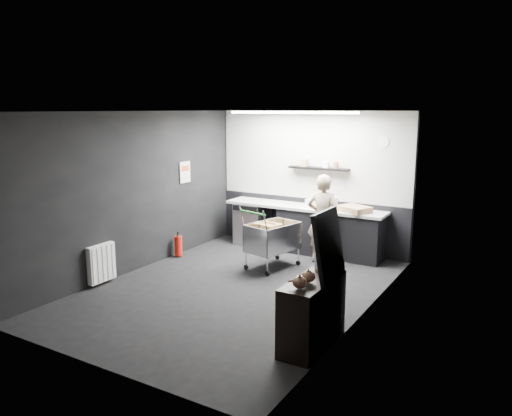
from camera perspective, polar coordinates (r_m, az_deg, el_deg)
The scene contains 22 objects.
floor at distance 7.82m, azimuth -2.30°, elevation -9.22°, with size 5.50×5.50×0.00m, color black.
ceiling at distance 7.32m, azimuth -2.47°, elevation 10.98°, with size 5.50×5.50×0.00m, color white.
wall_back at distance 9.84m, azimuth 6.35°, elevation 3.12°, with size 5.50×5.50×0.00m, color black.
wall_front at distance 5.41m, azimuth -18.41°, elevation -4.17°, with size 5.50×5.50×0.00m, color black.
wall_left at distance 8.69m, azimuth -13.54°, elevation 1.78°, with size 5.50×5.50×0.00m, color black.
wall_right at distance 6.60m, azimuth 12.36°, elevation -1.11°, with size 5.50×5.50×0.00m, color black.
kitchen_wall_panel at distance 9.77m, azimuth 6.36°, elevation 6.01°, with size 3.95×0.02×1.70m, color beige.
dado_panel at distance 9.98m, azimuth 6.19°, elevation -1.73°, with size 3.95×0.02×1.00m, color black.
floating_shelf at distance 9.61m, azimuth 7.15°, elevation 4.53°, with size 1.20×0.22×0.04m, color black.
wall_clock at distance 9.25m, azimuth 14.37°, elevation 7.30°, with size 0.20×0.20×0.03m, color white.
poster at distance 9.61m, azimuth -8.13°, elevation 4.08°, with size 0.02×0.30×0.40m, color silver.
poster_red_band at distance 9.60m, azimuth -8.12°, elevation 4.49°, with size 0.01×0.22×0.10m, color red.
radiator at distance 8.26m, azimuth -17.26°, elevation -6.03°, with size 0.10×0.50×0.60m, color white.
ceiling_strip at distance 8.93m, azimuth 4.12°, elevation 10.83°, with size 2.40×0.20×0.04m, color white.
prep_counter at distance 9.66m, azimuth 6.16°, elevation -2.42°, with size 3.20×0.61×0.90m.
person at distance 9.01m, azimuth 7.64°, elevation -1.21°, with size 0.59×0.38×1.61m, color beige.
shopping_cart at distance 8.69m, azimuth 1.89°, elevation -3.57°, with size 0.79×1.10×1.07m.
sideboard at distance 5.95m, azimuth 6.69°, elevation -10.69°, with size 0.46×1.08×1.62m.
fire_extinguisher at distance 9.47m, azimuth -8.86°, elevation -4.22°, with size 0.14×0.14×0.47m.
cardboard_box at distance 9.19m, azimuth 11.17°, elevation -0.12°, with size 0.53×0.40×0.11m, color #A67E59.
pink_tub at distance 9.38m, azimuth 8.64°, elevation 0.58°, with size 0.23×0.23×0.23m, color beige.
white_container at distance 9.50m, azimuth 6.27°, elevation 0.54°, with size 0.17×0.14×0.15m, color white.
Camera 1 is at (3.98, -6.15, 2.74)m, focal length 35.00 mm.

